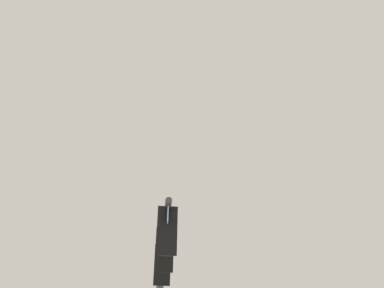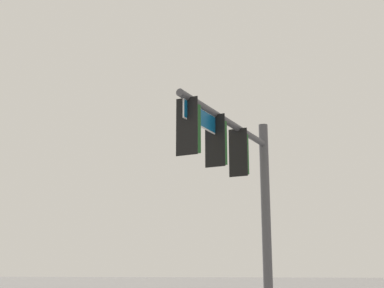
{
  "view_description": "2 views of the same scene",
  "coord_description": "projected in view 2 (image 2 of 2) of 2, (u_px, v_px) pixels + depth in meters",
  "views": [
    {
      "loc": [
        5.09,
        -10.38,
        1.31
      ],
      "look_at": [
        -3.85,
        -7.8,
        7.68
      ],
      "focal_mm": 35.0,
      "sensor_mm": 36.0,
      "label": 1
    },
    {
      "loc": [
        6.94,
        -5.08,
        1.73
      ],
      "look_at": [
        -4.32,
        -8.53,
        4.57
      ],
      "focal_mm": 50.0,
      "sensor_mm": 36.0,
      "label": 2
    }
  ],
  "objects": [
    {
      "name": "signal_pole_near",
      "position": [
        240.0,
        175.0,
        14.15
      ],
      "size": [
        5.42,
        1.27,
        6.12
      ],
      "color": "#47474C",
      "rests_on": "ground_plane"
    }
  ]
}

